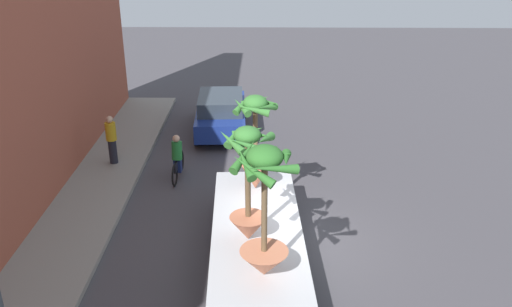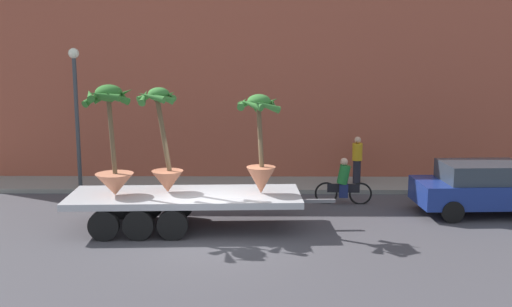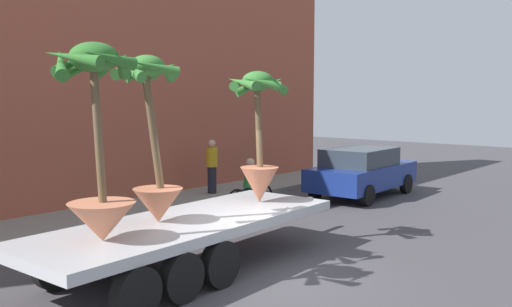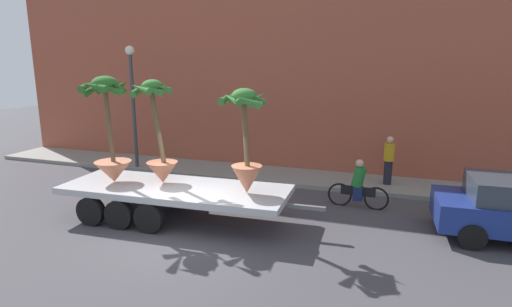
% 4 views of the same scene
% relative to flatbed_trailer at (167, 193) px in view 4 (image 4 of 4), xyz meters
% --- Properties ---
extents(ground_plane, '(60.00, 60.00, 0.00)m').
position_rel_flatbed_trailer_xyz_m(ground_plane, '(1.08, -1.01, -0.77)').
color(ground_plane, '#423F44').
extents(sidewalk, '(24.00, 2.20, 0.15)m').
position_rel_flatbed_trailer_xyz_m(sidewalk, '(1.08, 5.09, -0.69)').
color(sidewalk, gray).
rests_on(sidewalk, ground).
extents(building_facade, '(24.00, 1.20, 9.62)m').
position_rel_flatbed_trailer_xyz_m(building_facade, '(1.08, 6.79, 4.04)').
color(building_facade, '#9E4C38').
rests_on(building_facade, ground).
extents(flatbed_trailer, '(7.40, 2.49, 0.98)m').
position_rel_flatbed_trailer_xyz_m(flatbed_trailer, '(0.00, 0.00, 0.00)').
color(flatbed_trailer, '#B7BABF').
rests_on(flatbed_trailer, ground).
extents(potted_palm_rear, '(1.20, 1.29, 2.75)m').
position_rel_flatbed_trailer_xyz_m(potted_palm_rear, '(2.34, 0.09, 1.51)').
color(potted_palm_rear, '#B26647').
rests_on(potted_palm_rear, flatbed_trailer).
extents(potted_palm_middle, '(1.39, 1.37, 3.02)m').
position_rel_flatbed_trailer_xyz_m(potted_palm_middle, '(-1.66, -0.15, 1.56)').
color(potted_palm_middle, '#C17251').
rests_on(potted_palm_middle, flatbed_trailer).
extents(potted_palm_front, '(1.28, 1.29, 2.92)m').
position_rel_flatbed_trailer_xyz_m(potted_palm_front, '(-0.32, 0.21, 1.48)').
color(potted_palm_front, '#B26647').
rests_on(potted_palm_front, flatbed_trailer).
extents(cyclist, '(1.84, 0.36, 1.54)m').
position_rel_flatbed_trailer_xyz_m(cyclist, '(5.03, 2.69, -0.10)').
color(cyclist, black).
rests_on(cyclist, ground).
extents(pedestrian_near_gate, '(0.36, 0.36, 1.71)m').
position_rel_flatbed_trailer_xyz_m(pedestrian_near_gate, '(5.83, 5.03, 0.28)').
color(pedestrian_near_gate, black).
rests_on(pedestrian_near_gate, sidewalk).
extents(street_lamp, '(0.36, 0.36, 4.83)m').
position_rel_flatbed_trailer_xyz_m(street_lamp, '(-3.98, 4.29, 2.46)').
color(street_lamp, '#383D42').
rests_on(street_lamp, sidewalk).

